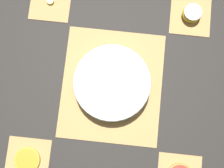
# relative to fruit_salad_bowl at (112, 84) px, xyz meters

# --- Properties ---
(ground_plane) EXTENTS (6.00, 6.00, 0.00)m
(ground_plane) POSITION_rel_fruit_salad_bowl_xyz_m (-0.00, -0.00, -0.05)
(ground_plane) COLOR black
(bamboo_mat_center) EXTENTS (0.43, 0.37, 0.01)m
(bamboo_mat_center) POSITION_rel_fruit_salad_bowl_xyz_m (-0.00, -0.00, -0.04)
(bamboo_mat_center) COLOR #A8844C
(bamboo_mat_center) RESTS_ON ground_plane
(coaster_mat_near_left) EXTENTS (0.16, 0.16, 0.01)m
(coaster_mat_near_left) POSITION_rel_fruit_salad_bowl_xyz_m (-0.31, -0.28, -0.04)
(coaster_mat_near_left) COLOR #A8844C
(coaster_mat_near_left) RESTS_ON ground_plane
(coaster_mat_near_right) EXTENTS (0.16, 0.16, 0.01)m
(coaster_mat_near_right) POSITION_rel_fruit_salad_bowl_xyz_m (0.30, -0.28, -0.04)
(coaster_mat_near_right) COLOR #A8844C
(coaster_mat_near_right) RESTS_ON ground_plane
(coaster_mat_far_left) EXTENTS (0.16, 0.16, 0.01)m
(coaster_mat_far_left) POSITION_rel_fruit_salad_bowl_xyz_m (-0.31, 0.28, -0.04)
(coaster_mat_far_left) COLOR #A8844C
(coaster_mat_far_left) RESTS_ON ground_plane
(fruit_salad_bowl) EXTENTS (0.28, 0.28, 0.07)m
(fruit_salad_bowl) POSITION_rel_fruit_salad_bowl_xyz_m (0.00, 0.00, 0.00)
(fruit_salad_bowl) COLOR silver
(fruit_salad_bowl) RESTS_ON bamboo_mat_center
(apple_half) EXTENTS (0.07, 0.07, 0.04)m
(apple_half) POSITION_rel_fruit_salad_bowl_xyz_m (-0.31, 0.28, -0.02)
(apple_half) COLOR gold
(apple_half) RESTS_ON coaster_mat_far_left
(orange_slice_whole) EXTENTS (0.09, 0.09, 0.01)m
(orange_slice_whole) POSITION_rel_fruit_salad_bowl_xyz_m (0.30, -0.28, -0.04)
(orange_slice_whole) COLOR orange
(orange_slice_whole) RESTS_ON coaster_mat_near_right
(banana_coin_single) EXTENTS (0.03, 0.03, 0.01)m
(banana_coin_single) POSITION_rel_fruit_salad_bowl_xyz_m (-0.31, -0.28, -0.04)
(banana_coin_single) COLOR #F4EABC
(banana_coin_single) RESTS_ON coaster_mat_near_left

